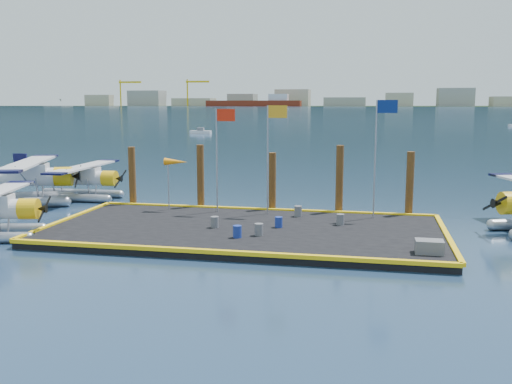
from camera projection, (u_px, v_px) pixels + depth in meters
ground at (245, 235)px, 29.44m from camera, size 4000.00×4000.00×0.00m
dock at (245, 231)px, 29.40m from camera, size 20.00×10.00×0.40m
dock_bumpers at (245, 226)px, 29.36m from camera, size 20.25×10.25×0.18m
far_backdrop at (456, 101)px, 1661.49m from camera, size 3050.00×2050.00×810.00m
seaplane_b at (22, 180)px, 37.94m from camera, size 9.90×10.56×3.79m
seaplane_c at (80, 180)px, 39.94m from camera, size 8.08×8.90×3.17m
drum_0 at (215, 222)px, 29.26m from camera, size 0.41×0.41×0.58m
drum_1 at (237, 232)px, 27.10m from camera, size 0.41×0.41×0.58m
drum_2 at (279, 222)px, 29.31m from camera, size 0.39×0.39×0.55m
drum_3 at (259, 230)px, 27.51m from camera, size 0.42×0.42×0.59m
drum_4 at (340, 220)px, 29.88m from camera, size 0.41×0.41×0.58m
drum_5 at (298, 211)px, 32.11m from camera, size 0.43×0.43×0.60m
crate at (429, 247)px, 24.25m from camera, size 1.18×0.78×0.59m
flagpole_red at (220, 144)px, 32.88m from camera, size 1.14×0.08×6.00m
flagpole_yellow at (271, 143)px, 32.27m from camera, size 1.14×0.08×6.20m
flagpole_blue at (379, 141)px, 31.05m from camera, size 1.14×0.08×6.50m
windsock at (176, 163)px, 33.60m from camera, size 1.40×0.44×3.12m
piling_0 at (132, 178)px, 36.03m from camera, size 0.44×0.44×4.00m
piling_1 at (201, 179)px, 35.13m from camera, size 0.44×0.44×4.20m
piling_2 at (272, 184)px, 34.26m from camera, size 0.44×0.44×3.80m
piling_3 at (339, 182)px, 33.43m from camera, size 0.44×0.44×4.30m
piling_4 at (410, 186)px, 32.66m from camera, size 0.44×0.44×4.00m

